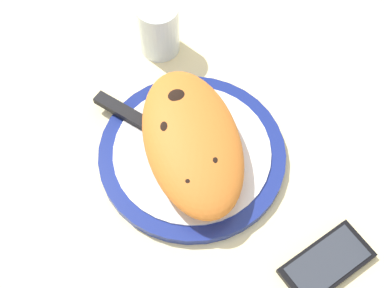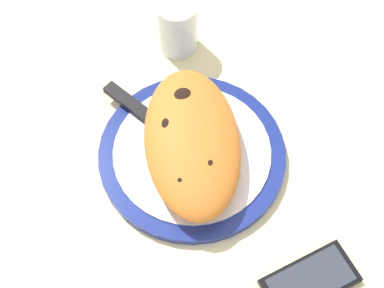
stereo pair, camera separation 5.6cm
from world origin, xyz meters
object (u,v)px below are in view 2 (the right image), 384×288
object	(u,v)px
plate	(192,154)
water_glass	(177,29)
calzone	(194,138)
smartphone	(310,281)
knife	(144,114)
fork	(223,126)

from	to	relation	value
plate	water_glass	bearing A→B (deg)	-5.31
calzone	smartphone	world-z (taller)	calzone
knife	plate	bearing A→B (deg)	-141.06
calzone	fork	world-z (taller)	calzone
plate	calzone	distance (cm)	4.01
water_glass	smartphone	bearing A→B (deg)	-167.77
smartphone	water_glass	bearing A→B (deg)	12.23
plate	smartphone	distance (cm)	25.15
fork	knife	size ratio (longest dim) A/B	0.80
plate	calzone	world-z (taller)	calzone
smartphone	fork	bearing A→B (deg)	13.61
fork	calzone	bearing A→B (deg)	117.39
fork	knife	bearing A→B (deg)	69.03
fork	smartphone	distance (cm)	26.14
knife	smartphone	world-z (taller)	knife
plate	fork	xyz separation A→B (cm)	(3.13, -5.60, 1.16)
calzone	fork	distance (cm)	6.57
knife	smartphone	size ratio (longest dim) A/B	1.40
calzone	smartphone	size ratio (longest dim) A/B	1.92
smartphone	calzone	bearing A→B (deg)	26.74
plate	knife	size ratio (longest dim) A/B	1.46
fork	smartphone	world-z (taller)	fork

